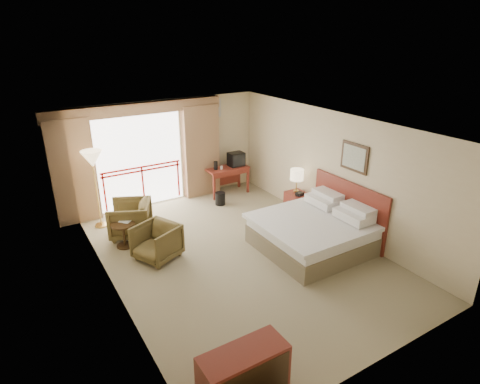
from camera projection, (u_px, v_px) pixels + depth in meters
floor at (238, 254)px, 8.30m from camera, size 7.00×7.00×0.00m
ceiling at (238, 125)px, 7.29m from camera, size 7.00×7.00×0.00m
wall_back at (169, 151)px, 10.56m from camera, size 5.00×0.00×5.00m
wall_front at (382, 284)px, 5.03m from camera, size 5.00×0.00×5.00m
wall_left at (108, 224)px, 6.59m from camera, size 0.00×7.00×7.00m
wall_right at (333, 172)px, 9.01m from camera, size 0.00×7.00×7.00m
balcony_door at (141, 161)px, 10.21m from camera, size 2.40×0.00×2.40m
balcony_railing at (142, 176)px, 10.34m from camera, size 2.09×0.03×1.02m
curtain_left at (73, 172)px, 9.29m from camera, size 1.00×0.26×2.50m
curtain_right at (201, 151)px, 10.89m from camera, size 1.00×0.26×2.50m
valance at (137, 109)px, 9.63m from camera, size 4.40×0.22×0.28m
hvac_vent at (212, 108)px, 10.79m from camera, size 0.50×0.04×0.50m
bed at (314, 232)px, 8.41m from camera, size 2.13×2.06×0.97m
headboard at (348, 210)px, 8.78m from camera, size 0.06×2.10×1.30m
framed_art at (354, 157)px, 8.33m from camera, size 0.04×0.72×0.60m
nightstand at (297, 205)px, 9.87m from camera, size 0.46×0.54×0.63m
table_lamp at (297, 175)px, 9.62m from camera, size 0.32×0.32×0.57m
phone at (300, 194)px, 9.59m from camera, size 0.20×0.17×0.08m
desk at (226, 173)px, 11.22m from camera, size 1.18×0.57×0.77m
tv at (236, 159)px, 11.18m from camera, size 0.42×0.34×0.38m
coffee_maker at (216, 166)px, 10.90m from camera, size 0.13×0.13×0.23m
cup at (221, 168)px, 10.96m from camera, size 0.08×0.08×0.10m
wastebasket at (220, 199)px, 10.60m from camera, size 0.30×0.30×0.33m
armchair_far at (132, 235)px, 9.07m from camera, size 1.17×1.16×0.81m
armchair_near at (158, 258)px, 8.16m from camera, size 1.05×1.04×0.73m
side_table at (124, 231)px, 8.46m from camera, size 0.49×0.49×0.54m
book at (123, 224)px, 8.40m from camera, size 0.28×0.29×0.02m
floor_lamp at (92, 162)px, 8.91m from camera, size 0.47×0.47×1.84m
dresser at (244, 376)px, 4.92m from camera, size 1.11×0.47×0.74m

